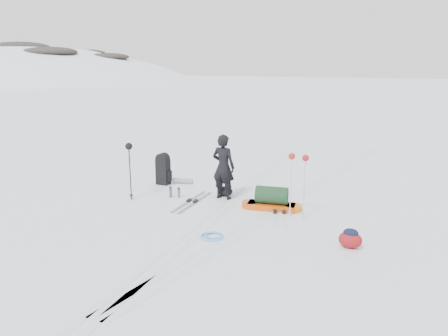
{
  "coord_description": "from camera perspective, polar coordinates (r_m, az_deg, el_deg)",
  "views": [
    {
      "loc": [
        4.1,
        -8.83,
        3.29
      ],
      "look_at": [
        -0.01,
        0.0,
        0.95
      ],
      "focal_mm": 35.0,
      "sensor_mm": 36.0,
      "label": 1
    }
  ],
  "objects": [
    {
      "name": "small_daypack",
      "position": [
        8.39,
        16.18,
        -8.84
      ],
      "size": [
        0.49,
        0.41,
        0.37
      ],
      "rotation": [
        0.0,
        0.0,
        -0.23
      ],
      "color": "maroon",
      "rests_on": "ground"
    },
    {
      "name": "ski_tracks",
      "position": [
        10.82,
        4.95,
        -4.22
      ],
      "size": [
        3.38,
        17.97,
        0.01
      ],
      "color": "silver",
      "rests_on": "ground"
    },
    {
      "name": "stuff_sack",
      "position": [
        11.1,
        0.13,
        -3.05
      ],
      "size": [
        0.47,
        0.4,
        0.25
      ],
      "rotation": [
        0.0,
        0.0,
        -0.28
      ],
      "color": "black",
      "rests_on": "ground"
    },
    {
      "name": "thermos_pair",
      "position": [
        11.05,
        -6.47,
        -3.19
      ],
      "size": [
        0.28,
        0.17,
        0.28
      ],
      "rotation": [
        0.0,
        0.0,
        -0.39
      ],
      "color": "#54565B",
      "rests_on": "ground"
    },
    {
      "name": "expedition_rucksack",
      "position": [
        12.21,
        -7.64,
        -0.24
      ],
      "size": [
        0.92,
        0.56,
        0.89
      ],
      "rotation": [
        0.0,
        0.0,
        -0.02
      ],
      "color": "black",
      "rests_on": "ground"
    },
    {
      "name": "ski_poles_silver",
      "position": [
        9.38,
        9.68,
        0.45
      ],
      "size": [
        0.45,
        0.19,
        1.43
      ],
      "rotation": [
        0.0,
        0.0,
        0.01
      ],
      "color": "silver",
      "rests_on": "ground"
    },
    {
      "name": "touring_skis_grey",
      "position": [
        10.67,
        -4.16,
        -4.4
      ],
      "size": [
        0.35,
        1.79,
        0.07
      ],
      "rotation": [
        0.0,
        0.0,
        1.62
      ],
      "color": "gray",
      "rests_on": "ground"
    },
    {
      "name": "skier",
      "position": [
        10.72,
        -0.08,
        0.15
      ],
      "size": [
        0.61,
        0.42,
        1.62
      ],
      "primitive_type": "imported",
      "rotation": [
        0.0,
        0.0,
        3.08
      ],
      "color": "black",
      "rests_on": "ground"
    },
    {
      "name": "touring_skis_white",
      "position": [
        9.95,
        7.24,
        -5.8
      ],
      "size": [
        0.97,
        1.99,
        0.07
      ],
      "rotation": [
        0.0,
        0.0,
        -1.22
      ],
      "color": "silver",
      "rests_on": "ground"
    },
    {
      "name": "ski_poles_black",
      "position": [
        10.82,
        -12.29,
        1.9
      ],
      "size": [
        0.18,
        0.18,
        1.43
      ],
      "rotation": [
        0.0,
        0.0,
        -0.03
      ],
      "color": "black",
      "rests_on": "ground"
    },
    {
      "name": "rope_coil",
      "position": [
        8.56,
        -1.52,
        -8.88
      ],
      "size": [
        0.46,
        0.46,
        0.05
      ],
      "rotation": [
        0.0,
        0.0,
        -0.02
      ],
      "color": "#5DB2E2",
      "rests_on": "ground"
    },
    {
      "name": "pulk_sled",
      "position": [
        10.16,
        6.23,
        -4.25
      ],
      "size": [
        1.45,
        0.63,
        0.54
      ],
      "rotation": [
        0.0,
        0.0,
        0.16
      ],
      "color": "#CE480C",
      "rests_on": "ground"
    },
    {
      "name": "ground",
      "position": [
        10.27,
        0.03,
        -5.17
      ],
      "size": [
        200.0,
        200.0,
        0.0
      ],
      "primitive_type": "plane",
      "color": "white",
      "rests_on": "ground"
    }
  ]
}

